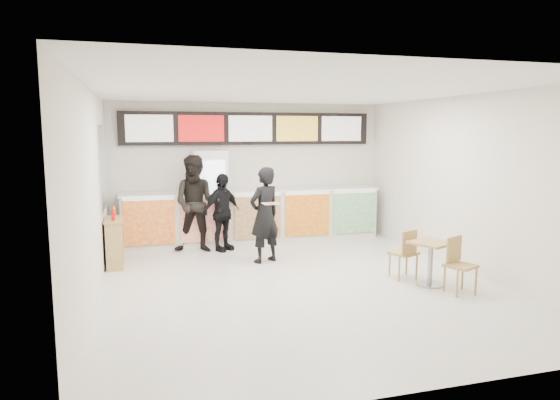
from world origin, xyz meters
name	(u,v)px	position (x,y,z in m)	size (l,w,h in m)	color
floor	(298,283)	(0.00, 0.00, 0.00)	(7.00, 7.00, 0.00)	beige
ceiling	(299,90)	(0.00, 0.00, 3.00)	(7.00, 7.00, 0.00)	white
wall_back	(249,172)	(0.00, 3.50, 1.50)	(6.00, 6.00, 0.00)	silver
wall_left	(92,196)	(-3.00, 0.00, 1.50)	(7.00, 7.00, 0.00)	silver
wall_right	(465,184)	(3.00, 0.00, 1.50)	(7.00, 7.00, 0.00)	silver
service_counter	(254,216)	(0.00, 3.09, 0.57)	(5.56, 0.77, 1.14)	silver
menu_board	(250,129)	(0.00, 3.41, 2.45)	(5.50, 0.14, 0.70)	black
drinks_fridge	(210,198)	(-0.93, 3.11, 1.00)	(0.70, 0.67, 2.00)	white
mirror_panel	(103,166)	(-2.99, 2.45, 1.75)	(0.01, 2.00, 1.50)	#B2B7BF
customer_main	(265,215)	(-0.19, 1.40, 0.88)	(0.64, 0.42, 1.75)	black
customer_left	(197,204)	(-1.28, 2.55, 0.96)	(0.94, 0.73, 1.93)	black
customer_mid	(222,212)	(-0.79, 2.50, 0.78)	(0.92, 0.38, 1.56)	black
pizza_slice	(271,203)	(-0.19, 0.95, 1.16)	(0.36, 0.36, 0.02)	beige
cafe_table	(431,255)	(1.95, -0.68, 0.48)	(0.93, 1.45, 0.83)	tan
condiment_ledge	(115,242)	(-2.82, 1.83, 0.44)	(0.31, 0.77, 1.03)	tan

